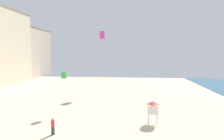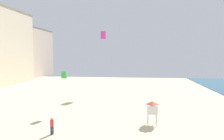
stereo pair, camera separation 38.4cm
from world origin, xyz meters
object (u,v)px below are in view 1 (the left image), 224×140
Objects in this scene: kite_magenta_box at (102,35)px; kite_green_box_2 at (64,75)px; lifeguard_stand at (153,108)px; kite_flyer at (53,125)px.

kite_magenta_box is 1.62× the size of kite_green_box_2.
lifeguard_stand is 2.79× the size of kite_green_box_2.
kite_green_box_2 is (-1.22, 6.93, 4.08)m from kite_flyer.
kite_green_box_2 is at bearing 174.80° from lifeguard_stand.
kite_magenta_box is 15.52m from kite_green_box_2.
kite_flyer is 10.50m from lifeguard_stand.
kite_green_box_2 reaches higher than lifeguard_stand.
kite_green_box_2 is (-10.94, 3.07, 3.16)m from lifeguard_stand.
kite_flyer is 8.13m from kite_green_box_2.
lifeguard_stand is 1.72× the size of kite_magenta_box.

